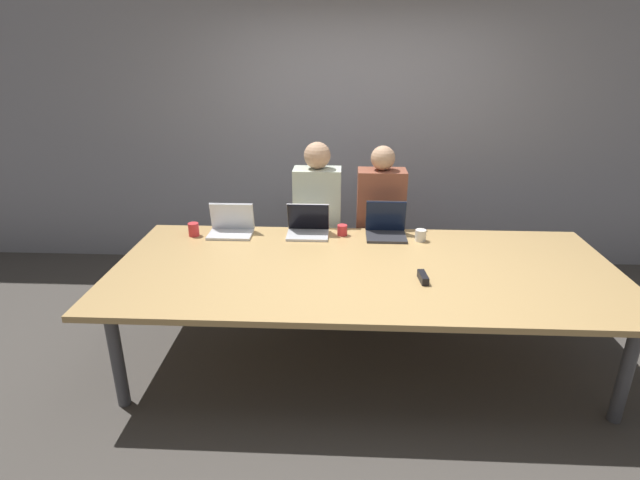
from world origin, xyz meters
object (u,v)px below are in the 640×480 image
(person_far_center, at_px, (380,229))
(cup_far_midleft, at_px, (342,230))
(laptop_far_left, at_px, (231,225))
(laptop_far_midleft, at_px, (308,226))
(cup_far_center, at_px, (421,235))
(cup_far_left, at_px, (194,229))
(laptop_far_center, at_px, (386,226))
(stapler, at_px, (423,277))
(person_far_midleft, at_px, (317,225))

(person_far_center, xyz_separation_m, cup_far_midleft, (-0.32, -0.34, 0.11))
(person_far_center, relative_size, laptop_far_left, 3.97)
(person_far_center, relative_size, laptop_far_midleft, 4.18)
(cup_far_midleft, xyz_separation_m, laptop_far_left, (-0.89, -0.01, 0.03))
(cup_far_center, distance_m, cup_far_left, 1.78)
(cup_far_center, bearing_deg, laptop_far_midleft, 173.98)
(laptop_far_center, bearing_deg, laptop_far_left, -179.07)
(laptop_far_center, relative_size, stapler, 2.07)
(cup_far_center, relative_size, stapler, 0.58)
(cup_far_center, xyz_separation_m, stapler, (-0.08, -0.71, -0.02))
(person_far_center, height_order, stapler, person_far_center)
(person_far_center, distance_m, laptop_far_midleft, 0.70)
(laptop_far_center, xyz_separation_m, person_far_center, (-0.02, 0.33, -0.15))
(laptop_far_center, xyz_separation_m, cup_far_left, (-1.52, -0.08, -0.03))
(person_far_midleft, distance_m, cup_far_left, 1.05)
(laptop_far_left, height_order, cup_far_left, laptop_far_left)
(person_far_center, distance_m, cup_far_center, 0.53)
(cup_far_center, bearing_deg, cup_far_midleft, 171.38)
(laptop_far_center, xyz_separation_m, cup_far_midleft, (-0.34, -0.01, -0.04))
(cup_far_midleft, bearing_deg, laptop_far_left, -179.33)
(laptop_far_center, distance_m, cup_far_left, 1.52)
(cup_far_midleft, distance_m, laptop_far_left, 0.89)
(person_far_center, bearing_deg, laptop_far_midleft, -150.49)
(cup_far_center, height_order, laptop_far_left, laptop_far_left)
(laptop_far_center, bearing_deg, cup_far_center, -21.24)
(person_far_midleft, xyz_separation_m, laptop_far_left, (-0.67, -0.37, 0.12))
(laptop_far_center, bearing_deg, stapler, -77.47)
(cup_far_center, height_order, person_far_midleft, person_far_midleft)
(person_far_center, xyz_separation_m, cup_far_center, (0.28, -0.43, 0.11))
(person_far_center, distance_m, stapler, 1.16)
(person_far_midleft, xyz_separation_m, cup_far_left, (-0.96, -0.43, 0.10))
(laptop_far_midleft, height_order, person_far_midleft, person_far_midleft)
(person_far_center, bearing_deg, person_far_midleft, 177.47)
(laptop_far_left, bearing_deg, person_far_midleft, 29.05)
(cup_far_center, xyz_separation_m, laptop_far_left, (-1.49, 0.08, 0.03))
(person_far_center, bearing_deg, laptop_far_left, -163.94)
(laptop_far_left, bearing_deg, cup_far_left, -168.21)
(person_far_center, height_order, laptop_far_midleft, person_far_center)
(laptop_far_center, distance_m, person_far_midleft, 0.67)
(cup_far_left, bearing_deg, person_far_center, 15.25)
(laptop_far_center, distance_m, cup_far_midleft, 0.35)
(laptop_far_midleft, relative_size, stapler, 2.17)
(cup_far_midleft, xyz_separation_m, cup_far_left, (-1.17, -0.07, 0.01))
(cup_far_midleft, distance_m, cup_far_left, 1.18)
(stapler, bearing_deg, person_far_midleft, 117.50)
(laptop_far_left, bearing_deg, person_far_center, 16.06)
(laptop_far_center, relative_size, laptop_far_midleft, 0.95)
(cup_far_midleft, height_order, laptop_far_left, laptop_far_left)
(cup_far_center, distance_m, cup_far_midleft, 0.61)
(laptop_far_midleft, distance_m, person_far_midleft, 0.38)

